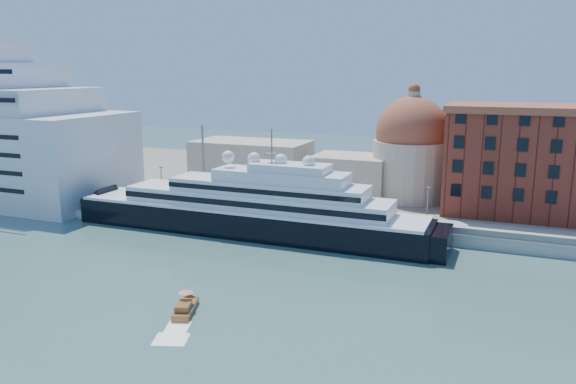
% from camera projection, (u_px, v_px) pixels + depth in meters
% --- Properties ---
extents(ground, '(400.00, 400.00, 0.00)m').
position_uv_depth(ground, '(210.00, 273.00, 91.21)').
color(ground, '#355C5C').
rests_on(ground, ground).
extents(quay, '(180.00, 10.00, 2.50)m').
position_uv_depth(quay, '(288.00, 216.00, 121.78)').
color(quay, gray).
rests_on(quay, ground).
extents(land, '(260.00, 72.00, 2.00)m').
position_uv_depth(land, '(341.00, 183.00, 159.02)').
color(land, slate).
rests_on(land, ground).
extents(quay_fence, '(180.00, 0.10, 1.20)m').
position_uv_depth(quay_fence, '(280.00, 213.00, 117.31)').
color(quay_fence, slate).
rests_on(quay_fence, quay).
extents(superyacht, '(83.50, 11.58, 24.96)m').
position_uv_depth(superyacht, '(236.00, 211.00, 113.64)').
color(superyacht, black).
rests_on(superyacht, ground).
extents(service_barge, '(14.05, 5.71, 3.08)m').
position_uv_depth(service_barge, '(87.00, 212.00, 126.65)').
color(service_barge, white).
rests_on(service_barge, ground).
extents(water_taxi, '(4.35, 7.18, 3.24)m').
position_uv_depth(water_taxi, '(185.00, 307.00, 76.06)').
color(water_taxi, brown).
rests_on(water_taxi, ground).
extents(warehouse, '(43.00, 19.00, 23.25)m').
position_uv_depth(warehouse, '(552.00, 161.00, 116.53)').
color(warehouse, maroon).
rests_on(warehouse, land).
extents(church, '(66.00, 18.00, 25.50)m').
position_uv_depth(church, '(347.00, 158.00, 138.92)').
color(church, beige).
rests_on(church, land).
extents(lamp_posts, '(120.80, 2.40, 18.00)m').
position_uv_depth(lamp_posts, '(231.00, 175.00, 123.00)').
color(lamp_posts, slate).
rests_on(lamp_posts, quay).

